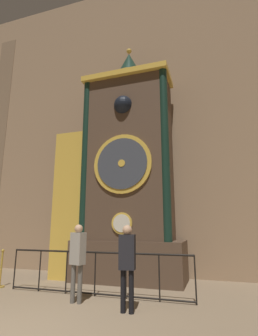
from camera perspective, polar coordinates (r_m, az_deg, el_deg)
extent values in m
cube|color=#997A5B|center=(11.30, -0.56, 11.46)|extent=(24.00, 0.30, 12.70)
cube|color=brown|center=(9.14, 0.00, -19.50)|extent=(3.68, 1.61, 1.29)
cube|color=brown|center=(9.41, 0.00, 2.76)|extent=(2.94, 1.40, 5.89)
cube|color=gold|center=(10.44, -0.19, 18.16)|extent=(3.18, 1.54, 0.20)
cylinder|color=gold|center=(8.38, -1.57, -11.93)|extent=(0.67, 0.05, 0.67)
cylinder|color=silver|center=(8.35, -1.64, -11.93)|extent=(0.55, 0.03, 0.55)
cylinder|color=gold|center=(8.62, -1.49, 0.96)|extent=(2.00, 0.07, 2.00)
cylinder|color=#3D424C|center=(8.58, -1.59, 1.03)|extent=(1.72, 0.04, 1.72)
cylinder|color=gold|center=(8.56, -1.64, 1.06)|extent=(0.24, 0.03, 0.24)
cube|color=#30241B|center=(9.79, -0.39, 12.43)|extent=(0.83, 0.42, 0.83)
sphere|color=black|center=(9.42, -1.25, 13.50)|extent=(0.66, 0.66, 0.66)
cylinder|color=#142D23|center=(9.39, -9.45, 2.98)|extent=(0.27, 0.27, 5.89)
cylinder|color=#142D23|center=(8.50, 7.86, 4.57)|extent=(0.27, 0.27, 5.89)
cylinder|color=gold|center=(10.65, 0.00, 19.04)|extent=(0.93, 0.93, 0.30)
cone|color=#163227|center=(10.98, 0.00, 21.70)|extent=(0.88, 0.88, 0.90)
sphere|color=gold|center=(11.31, 0.00, 24.08)|extent=(0.20, 0.20, 0.20)
cube|color=#4C3828|center=(9.99, -11.47, -7.61)|extent=(1.13, 1.19, 5.14)
cube|color=gold|center=(9.47, -13.28, -7.26)|extent=(1.19, 0.06, 5.14)
cylinder|color=black|center=(8.76, -23.59, -19.46)|extent=(0.04, 0.04, 1.09)
cylinder|color=black|center=(8.24, -18.86, -20.31)|extent=(0.04, 0.04, 1.09)
cylinder|color=black|center=(7.78, -13.47, -21.12)|extent=(0.04, 0.04, 1.09)
cylinder|color=black|center=(7.39, -7.40, -21.82)|extent=(0.04, 0.04, 1.09)
cylinder|color=black|center=(7.08, -0.68, -22.33)|extent=(0.04, 0.04, 1.09)
cylinder|color=black|center=(6.86, 6.61, -22.57)|extent=(0.04, 0.04, 1.09)
cylinder|color=black|center=(6.75, 14.27, -22.46)|extent=(0.04, 0.04, 1.09)
cylinder|color=black|center=(7.33, -7.28, -17.76)|extent=(5.09, 0.05, 0.05)
cylinder|color=black|center=(7.49, -7.52, -25.49)|extent=(5.09, 0.04, 0.04)
cylinder|color=#58554F|center=(6.89, -12.08, -23.36)|extent=(0.11, 0.11, 0.85)
cylinder|color=#58554F|center=(6.80, -10.64, -23.56)|extent=(0.11, 0.11, 0.85)
cube|color=gray|center=(6.74, -11.06, -16.78)|extent=(0.39, 0.31, 0.74)
sphere|color=tan|center=(6.72, -10.89, -12.84)|extent=(0.20, 0.20, 0.20)
cylinder|color=black|center=(6.07, -1.29, -25.17)|extent=(0.11, 0.11, 0.85)
cylinder|color=black|center=(6.02, 0.50, -25.29)|extent=(0.11, 0.11, 0.85)
cube|color=black|center=(5.92, -0.39, -17.79)|extent=(0.36, 0.26, 0.73)
sphere|color=tan|center=(5.90, -0.38, -13.35)|extent=(0.21, 0.21, 0.21)
cylinder|color=#B28E33|center=(9.16, -26.09, -19.21)|extent=(0.06, 0.06, 0.99)
sphere|color=#B28E33|center=(9.10, -25.76, -15.91)|extent=(0.09, 0.09, 0.09)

